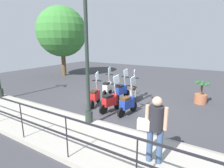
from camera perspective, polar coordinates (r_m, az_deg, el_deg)
The scene contains 13 objects.
ground_plane at distance 8.29m, azimuth 2.27°, elevation -6.75°, with size 28.00×28.00×0.00m, color #38383D.
promenade_walkway at distance 5.93m, azimuth -13.05°, elevation -15.00°, with size 2.20×20.00×0.15m.
fence_railing at distance 4.96m, azimuth -22.09°, elevation -10.84°, with size 0.04×16.03×1.07m.
lamp_post_near at distance 5.74m, azimuth -8.12°, elevation 7.13°, with size 0.26×0.90×4.69m.
pedestrian_with_bag at distance 4.10m, azimuth 13.80°, elevation -12.84°, with size 0.37×0.64×1.59m.
tree_large at distance 15.83m, azimuth -16.09°, elevation 16.02°, with size 4.13×4.13×5.78m.
potted_palm at distance 9.36m, azimuth 27.04°, elevation -3.03°, with size 1.06×0.66×1.05m.
scooter_near_0 at distance 7.09m, azimuth 5.15°, elevation -6.22°, with size 1.22×0.48×1.54m.
scooter_near_1 at distance 7.34m, azimuth -0.43°, elevation -5.48°, with size 1.20×0.53×1.54m.
scooter_near_2 at distance 8.05m, azimuth -5.57°, elevation -3.81°, with size 1.20×0.54×1.54m.
scooter_far_0 at distance 8.67m, azimuth 6.95°, elevation -2.58°, with size 1.20×0.55×1.54m.
scooter_far_1 at distance 8.96m, azimuth 3.12°, elevation -1.96°, with size 1.22×0.50×1.54m.
scooter_far_2 at distance 9.57m, azimuth -1.50°, elevation -0.94°, with size 1.22×0.48×1.54m.
Camera 1 is at (-6.84, -3.71, 2.87)m, focal length 28.00 mm.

